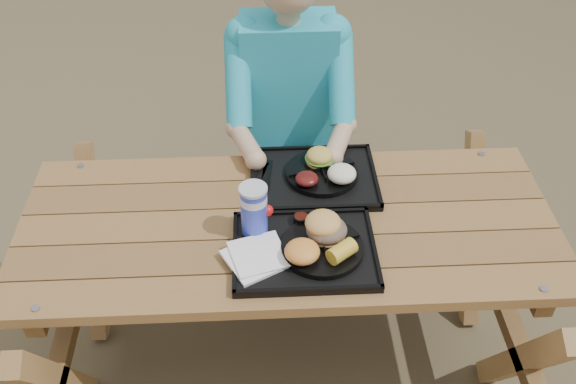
{
  "coord_description": "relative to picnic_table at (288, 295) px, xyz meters",
  "views": [
    {
      "loc": [
        -0.08,
        -1.56,
        2.22
      ],
      "look_at": [
        0.0,
        0.0,
        0.88
      ],
      "focal_mm": 40.0,
      "sensor_mm": 36.0,
      "label": 1
    }
  ],
  "objects": [
    {
      "name": "tray_far",
      "position": [
        0.1,
        0.21,
        0.39
      ],
      "size": [
        0.45,
        0.35,
        0.02
      ],
      "primitive_type": "cube",
      "color": "black",
      "rests_on": "picnic_table"
    },
    {
      "name": "baked_beans",
      "position": [
        0.07,
        0.15,
        0.43
      ],
      "size": [
        0.08,
        0.08,
        0.04
      ],
      "primitive_type": "ellipsoid",
      "color": "#571311",
      "rests_on": "plate_far"
    },
    {
      "name": "picnic_table",
      "position": [
        0.0,
        0.0,
        0.0
      ],
      "size": [
        1.8,
        1.49,
        0.75
      ],
      "primitive_type": null,
      "color": "#999999",
      "rests_on": "ground"
    },
    {
      "name": "sandwich",
      "position": [
        0.12,
        -0.11,
        0.48
      ],
      "size": [
        0.12,
        0.12,
        0.13
      ],
      "primitive_type": null,
      "color": "#E3A350",
      "rests_on": "plate_near"
    },
    {
      "name": "condiment_mustard",
      "position": [
        0.1,
        -0.04,
        0.41
      ],
      "size": [
        0.05,
        0.05,
        0.03
      ],
      "primitive_type": "cylinder",
      "color": "yellow",
      "rests_on": "tray_near"
    },
    {
      "name": "soda_cup",
      "position": [
        -0.11,
        -0.06,
        0.48
      ],
      "size": [
        0.08,
        0.08,
        0.17
      ],
      "primitive_type": "cylinder",
      "color": "#192BC0",
      "rests_on": "tray_near"
    },
    {
      "name": "corn_cob",
      "position": [
        0.15,
        -0.21,
        0.44
      ],
      "size": [
        0.13,
        0.13,
        0.05
      ],
      "primitive_type": null,
      "rotation": [
        0.0,
        0.0,
        0.65
      ],
      "color": "yellow",
      "rests_on": "plate_near"
    },
    {
      "name": "condiment_bbq",
      "position": [
        0.04,
        -0.03,
        0.41
      ],
      "size": [
        0.05,
        0.05,
        0.03
      ],
      "primitive_type": "cylinder",
      "color": "#320C05",
      "rests_on": "tray_near"
    },
    {
      "name": "potato_salad",
      "position": [
        0.2,
        0.16,
        0.44
      ],
      "size": [
        0.1,
        0.1,
        0.06
      ],
      "primitive_type": "ellipsoid",
      "color": "white",
      "rests_on": "plate_far"
    },
    {
      "name": "cutlery_far",
      "position": [
        -0.07,
        0.22,
        0.4
      ],
      "size": [
        0.05,
        0.17,
        0.01
      ],
      "primitive_type": "cube",
      "rotation": [
        0.0,
        0.0,
        -0.11
      ],
      "color": "black",
      "rests_on": "tray_far"
    },
    {
      "name": "plate_far",
      "position": [
        0.13,
        0.22,
        0.41
      ],
      "size": [
        0.26,
        0.26,
        0.02
      ],
      "primitive_type": "cylinder",
      "color": "black",
      "rests_on": "tray_far"
    },
    {
      "name": "plate_near",
      "position": [
        0.1,
        -0.16,
        0.41
      ],
      "size": [
        0.26,
        0.26,
        0.02
      ],
      "primitive_type": "cylinder",
      "color": "black",
      "rests_on": "tray_near"
    },
    {
      "name": "ground",
      "position": [
        0.0,
        0.0,
        -0.38
      ],
      "size": [
        60.0,
        60.0,
        0.0
      ],
      "primitive_type": "plane",
      "color": "#999999",
      "rests_on": "ground"
    },
    {
      "name": "mac_cheese",
      "position": [
        0.03,
        -0.21,
        0.44
      ],
      "size": [
        0.11,
        0.11,
        0.05
      ],
      "primitive_type": "ellipsoid",
      "color": "#ED9A3E",
      "rests_on": "plate_near"
    },
    {
      "name": "tray_near",
      "position": [
        0.04,
        -0.15,
        0.39
      ],
      "size": [
        0.45,
        0.35,
        0.02
      ],
      "primitive_type": "cube",
      "color": "black",
      "rests_on": "picnic_table"
    },
    {
      "name": "burger",
      "position": [
        0.13,
        0.26,
        0.46
      ],
      "size": [
        0.1,
        0.1,
        0.09
      ],
      "primitive_type": null,
      "color": "gold",
      "rests_on": "plate_far"
    },
    {
      "name": "napkin_stack",
      "position": [
        -0.11,
        -0.19,
        0.4
      ],
      "size": [
        0.23,
        0.23,
        0.02
      ],
      "primitive_type": "cube",
      "rotation": [
        0.0,
        0.0,
        0.49
      ],
      "color": "white",
      "rests_on": "tray_near"
    },
    {
      "name": "diner",
      "position": [
        0.04,
        0.7,
        0.27
      ],
      "size": [
        0.48,
        0.84,
        1.28
      ],
      "primitive_type": null,
      "color": "teal",
      "rests_on": "ground"
    }
  ]
}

